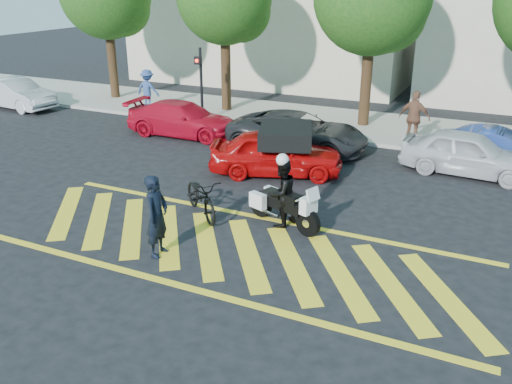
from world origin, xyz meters
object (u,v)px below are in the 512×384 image
at_px(red_convertible, 276,153).
at_px(parked_far_left, 16,94).
at_px(police_motorcycle, 282,205).
at_px(parked_mid_left, 298,132).
at_px(officer_bike, 157,216).
at_px(bicycle, 201,196).
at_px(parked_mid_right, 468,153).
at_px(officer_moto, 282,193).
at_px(parked_left, 183,119).
at_px(parked_right, 497,147).

xyz_separation_m(red_convertible, parked_far_left, (-14.97, 3.21, -0.00)).
xyz_separation_m(police_motorcycle, red_convertible, (-1.67, 3.46, 0.16)).
relative_size(red_convertible, parked_mid_left, 0.83).
bearing_deg(red_convertible, officer_bike, 157.47).
xyz_separation_m(officer_bike, bicycle, (-0.24, 2.31, -0.42)).
bearing_deg(police_motorcycle, parked_mid_right, 77.83).
height_order(police_motorcycle, officer_moto, officer_moto).
bearing_deg(parked_left, bicycle, -147.12).
xyz_separation_m(police_motorcycle, parked_mid_right, (3.86, 6.08, 0.15)).
height_order(officer_moto, parked_left, officer_moto).
distance_m(police_motorcycle, parked_right, 8.82).
height_order(officer_moto, red_convertible, officer_moto).
bearing_deg(officer_moto, parked_left, -111.53).
bearing_deg(officer_moto, parked_mid_right, 167.77).
height_order(parked_far_left, parked_right, parked_far_left).
bearing_deg(parked_left, parked_mid_left, -93.01).
height_order(parked_left, parked_right, parked_left).
bearing_deg(parked_far_left, officer_moto, -105.65).
distance_m(bicycle, red_convertible, 3.85).
bearing_deg(parked_mid_right, parked_far_left, 92.30).
bearing_deg(officer_moto, bicycle, -60.85).
bearing_deg(officer_bike, parked_right, -38.89).
bearing_deg(police_motorcycle, officer_moto, -123.83).
relative_size(police_motorcycle, officer_moto, 1.26).
distance_m(parked_left, parked_mid_right, 10.70).
distance_m(red_convertible, parked_mid_right, 6.12).
bearing_deg(parked_left, parked_far_left, 83.55).
relative_size(parked_left, parked_right, 1.22).
bearing_deg(parked_far_left, red_convertible, -95.85).
bearing_deg(officer_moto, parked_right, 168.27).
relative_size(officer_bike, police_motorcycle, 0.86).
relative_size(bicycle, police_motorcycle, 0.92).
relative_size(police_motorcycle, parked_mid_left, 0.44).
bearing_deg(bicycle, parked_mid_right, -3.55).
xyz_separation_m(officer_bike, police_motorcycle, (1.94, 2.66, -0.41)).
height_order(bicycle, officer_moto, officer_moto).
xyz_separation_m(police_motorcycle, parked_right, (4.66, 7.48, 0.06)).
height_order(red_convertible, parked_right, red_convertible).
height_order(officer_bike, police_motorcycle, officer_bike).
bearing_deg(parked_mid_right, officer_bike, 150.36).
xyz_separation_m(parked_far_left, parked_right, (21.30, 0.81, -0.09)).
relative_size(officer_bike, officer_moto, 1.09).
distance_m(parked_far_left, parked_mid_right, 20.51).
distance_m(officer_moto, parked_far_left, 17.91).
bearing_deg(bicycle, parked_mid_left, 37.66).
height_order(parked_mid_right, parked_right, parked_mid_right).
bearing_deg(parked_right, officer_moto, 149.16).
relative_size(bicycle, parked_mid_right, 0.50).
distance_m(bicycle, parked_far_left, 16.07).
xyz_separation_m(bicycle, parked_left, (-4.65, 6.43, 0.12)).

